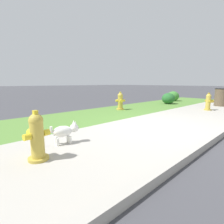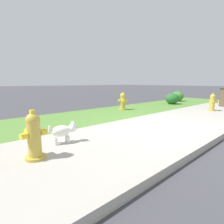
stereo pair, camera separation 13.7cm
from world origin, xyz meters
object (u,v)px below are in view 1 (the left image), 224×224
at_px(fire_hydrant_mid_block, 208,102).
at_px(trash_bin, 221,97).
at_px(small_white_dog, 65,131).
at_px(shrub_bush_far_verge, 173,96).
at_px(shrub_bush_near_lamp, 168,98).
at_px(fire_hydrant_by_grass_verge, 120,101).
at_px(fire_hydrant_near_corner, 37,137).

xyz_separation_m(fire_hydrant_mid_block, trash_bin, (1.80, 0.05, 0.08)).
xyz_separation_m(small_white_dog, shrub_bush_far_verge, (8.39, 2.28, 0.06)).
relative_size(fire_hydrant_mid_block, small_white_dog, 1.38).
distance_m(fire_hydrant_mid_block, trash_bin, 1.80).
relative_size(small_white_dog, shrub_bush_near_lamp, 0.77).
bearing_deg(shrub_bush_near_lamp, fire_hydrant_by_grass_verge, 174.15).
height_order(small_white_dog, shrub_bush_near_lamp, shrub_bush_near_lamp).
bearing_deg(fire_hydrant_near_corner, small_white_dog, 21.81).
bearing_deg(shrub_bush_near_lamp, shrub_bush_far_verge, 19.03).
relative_size(fire_hydrant_by_grass_verge, trash_bin, 0.88).
height_order(fire_hydrant_by_grass_verge, shrub_bush_near_lamp, fire_hydrant_by_grass_verge).
bearing_deg(fire_hydrant_near_corner, shrub_bush_far_verge, 8.99).
bearing_deg(trash_bin, fire_hydrant_mid_block, -178.36).
bearing_deg(trash_bin, small_white_dog, 177.23).
height_order(small_white_dog, shrub_bush_far_verge, shrub_bush_far_verge).
bearing_deg(fire_hydrant_mid_block, trash_bin, 134.99).
height_order(fire_hydrant_mid_block, shrub_bush_near_lamp, fire_hydrant_mid_block).
xyz_separation_m(fire_hydrant_near_corner, shrub_bush_far_verge, (9.01, 2.63, -0.06)).
height_order(fire_hydrant_by_grass_verge, small_white_dog, fire_hydrant_by_grass_verge).
bearing_deg(shrub_bush_far_verge, fire_hydrant_by_grass_verge, -177.60).
bearing_deg(trash_bin, fire_hydrant_by_grass_verge, 149.51).
xyz_separation_m(fire_hydrant_mid_block, shrub_bush_far_verge, (2.41, 2.71, -0.05)).
height_order(fire_hydrant_near_corner, trash_bin, trash_bin).
distance_m(fire_hydrant_mid_block, shrub_bush_far_verge, 3.63).
bearing_deg(fire_hydrant_by_grass_verge, shrub_bush_near_lamp, -154.95).
bearing_deg(shrub_bush_near_lamp, trash_bin, -66.36).
height_order(fire_hydrant_mid_block, shrub_bush_far_verge, fire_hydrant_mid_block).
bearing_deg(fire_hydrant_mid_block, fire_hydrant_by_grass_verge, -93.21).
height_order(fire_hydrant_by_grass_verge, fire_hydrant_mid_block, fire_hydrant_by_grass_verge).
relative_size(trash_bin, shrub_bush_near_lamp, 1.26).
xyz_separation_m(fire_hydrant_by_grass_verge, shrub_bush_far_verge, (4.79, 0.20, -0.06)).
bearing_deg(fire_hydrant_mid_block, shrub_bush_near_lamp, -158.36).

